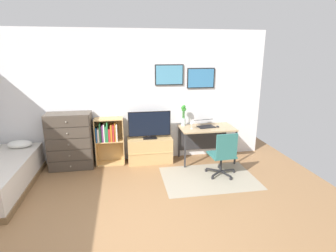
{
  "coord_description": "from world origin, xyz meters",
  "views": [
    {
      "loc": [
        0.04,
        -3.06,
        2.25
      ],
      "look_at": [
        0.82,
        1.5,
        0.96
      ],
      "focal_mm": 28.38,
      "sensor_mm": 36.0,
      "label": 1
    }
  ],
  "objects": [
    {
      "name": "desk",
      "position": [
        1.74,
        2.13,
        0.61
      ],
      "size": [
        1.12,
        0.64,
        0.74
      ],
      "color": "tan",
      "rests_on": "ground_plane"
    },
    {
      "name": "ground_plane",
      "position": [
        0.0,
        0.0,
        0.0
      ],
      "size": [
        7.2,
        7.2,
        0.0
      ],
      "primitive_type": "plane",
      "color": "#936B44"
    },
    {
      "name": "bookshelf",
      "position": [
        -0.29,
        2.22,
        0.58
      ],
      "size": [
        0.57,
        0.3,
        0.97
      ],
      "color": "tan",
      "rests_on": "ground_plane"
    },
    {
      "name": "office_chair",
      "position": [
        1.82,
        1.26,
        0.46
      ],
      "size": [
        0.57,
        0.58,
        0.86
      ],
      "rotation": [
        0.0,
        0.0,
        0.06
      ],
      "color": "#232326",
      "rests_on": "ground_plane"
    },
    {
      "name": "laptop",
      "position": [
        1.72,
        2.13,
        0.8
      ],
      "size": [
        0.4,
        0.43,
        0.16
      ],
      "rotation": [
        0.0,
        0.0,
        0.15
      ],
      "color": "black",
      "rests_on": "desk"
    },
    {
      "name": "dresser",
      "position": [
        -1.02,
        2.15,
        0.56
      ],
      "size": [
        0.85,
        0.46,
        1.12
      ],
      "color": "#4C4238",
      "rests_on": "ground_plane"
    },
    {
      "name": "tv_stand",
      "position": [
        0.55,
        2.17,
        0.26
      ],
      "size": [
        0.92,
        0.41,
        0.53
      ],
      "color": "tan",
      "rests_on": "ground_plane"
    },
    {
      "name": "area_rug",
      "position": [
        1.54,
        1.23,
        0.0
      ],
      "size": [
        1.7,
        1.2,
        0.01
      ],
      "primitive_type": "cube",
      "color": "#9E937F",
      "rests_on": "ground_plane"
    },
    {
      "name": "wall_back_with_posters",
      "position": [
        0.02,
        2.43,
        1.36
      ],
      "size": [
        6.12,
        0.09,
        2.7
      ],
      "color": "white",
      "rests_on": "ground_plane"
    },
    {
      "name": "computer_mouse",
      "position": [
        1.96,
        2.02,
        0.76
      ],
      "size": [
        0.06,
        0.1,
        0.03
      ],
      "primitive_type": "ellipsoid",
      "color": "#262628",
      "rests_on": "desk"
    },
    {
      "name": "bamboo_vase",
      "position": [
        1.28,
        2.26,
        0.97
      ],
      "size": [
        0.11,
        0.11,
        0.45
      ],
      "color": "silver",
      "rests_on": "desk"
    },
    {
      "name": "wine_glass",
      "position": [
        1.39,
        1.99,
        0.87
      ],
      "size": [
        0.07,
        0.07,
        0.18
      ],
      "color": "silver",
      "rests_on": "desk"
    },
    {
      "name": "television",
      "position": [
        0.55,
        2.15,
        0.81
      ],
      "size": [
        0.86,
        0.16,
        0.57
      ],
      "color": "black",
      "rests_on": "tv_stand"
    }
  ]
}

